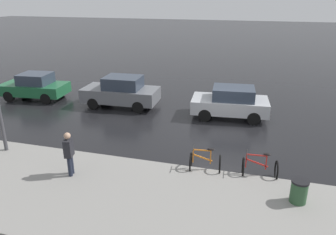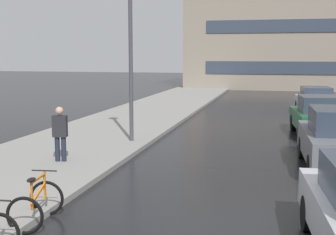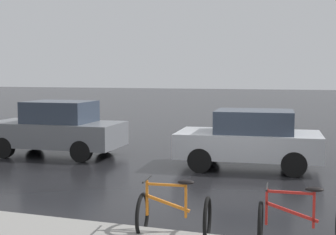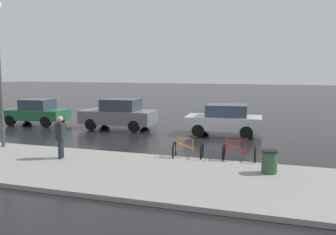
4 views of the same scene
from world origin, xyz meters
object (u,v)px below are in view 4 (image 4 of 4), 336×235
at_px(car_grey, 119,114).
at_px(trash_bin, 269,164).
at_px(car_silver, 225,120).
at_px(car_green, 36,112).
at_px(bicycle_second, 188,151).
at_px(pedestrian, 60,136).
at_px(bicycle_nearest, 239,154).

height_order(car_grey, trash_bin, car_grey).
distance_m(car_silver, car_green, 11.64).
height_order(car_silver, car_green, car_silver).
height_order(bicycle_second, pedestrian, pedestrian).
height_order(car_green, trash_bin, car_green).
relative_size(bicycle_second, car_silver, 0.29).
xyz_separation_m(pedestrian, trash_bin, (0.42, -7.35, -0.53)).
relative_size(pedestrian, trash_bin, 1.98).
bearing_deg(pedestrian, car_silver, -31.54).
distance_m(car_green, trash_bin, 16.03).
xyz_separation_m(bicycle_second, car_grey, (6.01, 5.78, 0.45)).
distance_m(car_silver, pedestrian, 8.86).
bearing_deg(trash_bin, pedestrian, 93.31).
bearing_deg(bicycle_nearest, trash_bin, -140.17).
distance_m(bicycle_nearest, car_green, 14.43).
xyz_separation_m(bicycle_nearest, car_grey, (5.87, 7.64, 0.46)).
relative_size(car_grey, pedestrian, 2.50).
bearing_deg(trash_bin, car_silver, 20.83).
xyz_separation_m(bicycle_second, pedestrian, (-1.65, 4.35, 0.57)).
relative_size(car_grey, trash_bin, 4.94).
xyz_separation_m(car_grey, trash_bin, (-7.24, -8.77, -0.41)).
relative_size(bicycle_nearest, car_grey, 0.29).
bearing_deg(car_green, car_grey, -89.03).
bearing_deg(car_grey, trash_bin, -129.52).
xyz_separation_m(bicycle_nearest, trash_bin, (-1.36, -1.14, 0.05)).
distance_m(car_grey, trash_bin, 11.38).
xyz_separation_m(car_green, trash_bin, (-7.14, -14.35, -0.34)).
xyz_separation_m(bicycle_second, car_silver, (5.90, -0.28, 0.42)).
xyz_separation_m(car_silver, car_green, (0.01, 11.64, -0.04)).
bearing_deg(car_silver, bicycle_second, 177.23).
height_order(car_silver, trash_bin, car_silver).
bearing_deg(car_green, trash_bin, -116.46).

